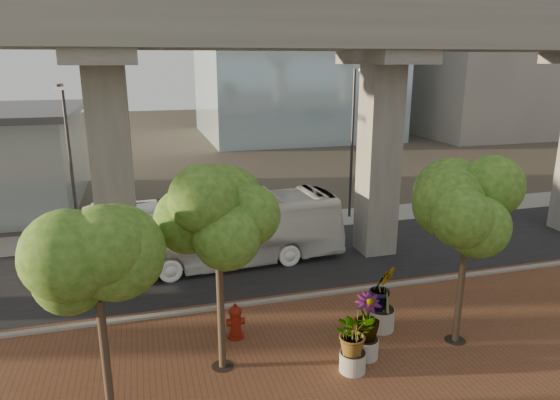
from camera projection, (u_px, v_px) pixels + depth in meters
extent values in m
plane|color=#3D372C|center=(267.00, 281.00, 21.46)|extent=(160.00, 160.00, 0.00)
cube|color=brown|center=(337.00, 397.00, 14.03)|extent=(70.00, 13.00, 0.06)
cube|color=black|center=(257.00, 263.00, 23.30)|extent=(90.00, 8.00, 0.04)
cube|color=gray|center=(280.00, 300.00, 19.58)|extent=(70.00, 0.25, 0.16)
cube|color=gray|center=(235.00, 227.00, 28.40)|extent=(90.00, 3.00, 0.06)
cube|color=gray|center=(263.00, 24.00, 19.00)|extent=(72.00, 2.40, 1.80)
cube|color=gray|center=(245.00, 29.00, 21.96)|extent=(72.00, 2.40, 1.80)
cube|color=gray|center=(493.00, 37.00, 61.51)|extent=(18.00, 16.00, 24.00)
imported|color=white|center=(216.00, 232.00, 22.71)|extent=(11.88, 3.36, 3.28)
cylinder|color=maroon|center=(236.00, 335.00, 16.99)|extent=(0.55, 0.55, 0.12)
cylinder|color=maroon|center=(236.00, 324.00, 16.87)|extent=(0.37, 0.37, 0.89)
sphere|color=maroon|center=(235.00, 312.00, 16.75)|extent=(0.43, 0.43, 0.43)
cylinder|color=maroon|center=(235.00, 306.00, 16.70)|extent=(0.12, 0.12, 0.15)
cylinder|color=maroon|center=(236.00, 322.00, 16.85)|extent=(0.62, 0.25, 0.25)
cylinder|color=gray|center=(353.00, 362.00, 15.08)|extent=(0.80, 0.80, 0.62)
imported|color=#295516|center=(354.00, 333.00, 14.82)|extent=(1.78, 1.78, 1.33)
cylinder|color=gray|center=(365.00, 348.00, 15.80)|extent=(0.82, 0.82, 0.64)
imported|color=#295516|center=(367.00, 317.00, 15.51)|extent=(2.02, 2.02, 1.51)
cylinder|color=#A6A396|center=(380.00, 319.00, 17.45)|extent=(0.98, 0.98, 0.76)
imported|color=#295516|center=(382.00, 287.00, 17.13)|extent=(2.18, 2.18, 1.63)
cylinder|color=#4B3A2A|center=(106.00, 360.00, 12.81)|extent=(0.22, 0.22, 3.36)
cylinder|color=#4B3A2A|center=(221.00, 310.00, 14.87)|extent=(0.22, 0.22, 3.86)
cylinder|color=black|center=(223.00, 366.00, 15.39)|extent=(0.70, 0.70, 0.01)
cylinder|color=#4B3A2A|center=(460.00, 291.00, 16.32)|extent=(0.22, 0.22, 3.66)
cylinder|color=black|center=(455.00, 340.00, 16.81)|extent=(0.70, 0.70, 0.01)
cylinder|color=#333238|center=(72.00, 171.00, 23.80)|extent=(0.14, 0.14, 8.04)
cube|color=#333238|center=(60.00, 86.00, 22.25)|extent=(0.15, 1.01, 0.15)
cube|color=silver|center=(59.00, 88.00, 21.81)|extent=(0.40, 0.20, 0.12)
cylinder|color=#2F2F34|center=(352.00, 145.00, 29.06)|extent=(0.15, 0.15, 8.75)
cube|color=#2F2F34|center=(359.00, 68.00, 27.37)|extent=(0.16, 1.09, 0.16)
cube|color=silver|center=(363.00, 70.00, 26.90)|extent=(0.44, 0.22, 0.13)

